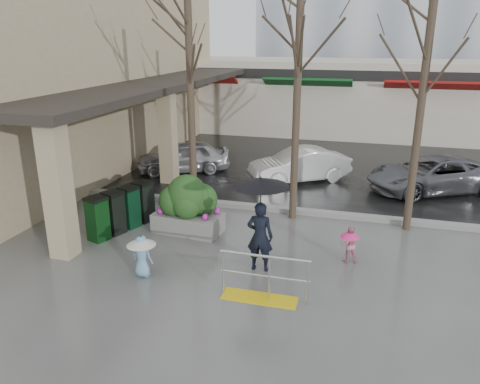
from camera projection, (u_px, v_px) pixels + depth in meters
The scene contains 20 objects.
ground at pixel (219, 265), 11.31m from camera, with size 120.00×120.00×0.00m, color #51514F.
street_asphalt at pixel (320, 119), 31.41m from camera, with size 120.00×36.00×0.01m, color black.
curb at pixel (257, 207), 14.94m from camera, with size 120.00×0.30×0.15m, color gray.
near_building at pixel (73, 68), 19.64m from camera, with size 6.00×18.00×8.00m, color tan.
canopy_slab at pixel (165, 79), 18.69m from camera, with size 2.80×18.00×0.25m, color #2D2823.
pillar_front at pixel (58, 189), 11.29m from camera, with size 0.55×0.55×3.50m, color tan.
pillar_back at pixel (168, 137), 17.23m from camera, with size 0.55×0.55×3.50m, color tan.
storefront_row at pixel (350, 96), 26.58m from camera, with size 34.00×6.74×4.00m.
handrail at pixel (263, 283), 9.75m from camera, with size 1.90×0.50×1.03m.
tree_west at pixel (189, 43), 13.50m from camera, with size 3.20×3.20×6.80m.
tree_midwest at pixel (299, 38), 12.63m from camera, with size 3.20×3.20×7.00m.
tree_mideast at pixel (427, 53), 11.91m from camera, with size 3.20×3.20×6.50m.
woman at pixel (260, 214), 10.69m from camera, with size 1.31×1.31×2.30m.
child_pink at pixel (349, 242), 11.36m from camera, with size 0.52×0.47×0.92m.
child_blue at pixel (142, 251), 10.63m from camera, with size 0.67×0.67×1.00m.
planter at pixel (188, 205), 13.05m from camera, with size 1.99×1.17×1.67m.
news_boxes at pixel (122, 210), 13.21m from camera, with size 1.19×2.22×1.22m.
car_a at pixel (183, 157), 18.95m from camera, with size 1.49×3.70×1.26m, color #B2B2B7.
car_b at pixel (299, 165), 17.69m from camera, with size 1.33×3.82×1.26m, color silver.
car_c at pixel (432, 174), 16.51m from camera, with size 2.09×4.53×1.26m, color slate.
Camera 1 is at (3.23, -9.65, 5.27)m, focal length 35.00 mm.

